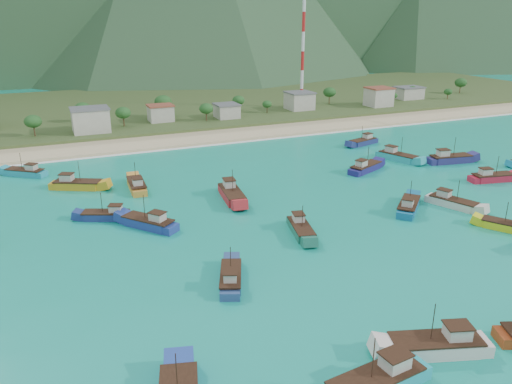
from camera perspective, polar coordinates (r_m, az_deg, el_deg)
name	(u,v)px	position (r m, az deg, el deg)	size (l,w,h in m)	color
ground	(326,235)	(89.69, 7.98, -4.88)	(600.00, 600.00, 0.00)	#0C8571
beach	(196,139)	(158.79, -6.92, 6.07)	(400.00, 18.00, 1.20)	beige
land	(153,107)	(216.82, -11.68, 9.47)	(400.00, 110.00, 2.40)	#385123
surf_line	(205,146)	(149.96, -5.86, 5.30)	(400.00, 2.50, 0.08)	white
village	(188,110)	(180.44, -7.76, 9.24)	(215.02, 27.19, 7.29)	beige
vegetation	(160,111)	(179.84, -10.88, 9.07)	(275.27, 25.35, 8.22)	#235623
radio_tower	(303,51)	(202.28, 5.37, 15.73)	(1.20, 1.20, 43.42)	red
boat_0	(437,346)	(63.73, 20.02, -16.21)	(12.28, 7.01, 6.96)	silver
boat_1	(378,383)	(56.85, 13.72, -20.40)	(12.32, 4.77, 7.10)	#1BA4B4
boat_2	(232,195)	(105.56, -2.80, -0.32)	(5.14, 12.51, 7.18)	#B62429
boat_4	(408,207)	(103.85, 17.03, -1.63)	(10.22, 9.73, 6.44)	#12618D
boat_5	(363,142)	(153.67, 12.15, 5.60)	(10.88, 5.76, 6.16)	navy
boat_11	(77,185)	(118.65, -19.79, 0.75)	(11.80, 8.23, 6.80)	gold
boat_13	(509,227)	(101.28, 26.91, -3.60)	(7.54, 9.74, 5.72)	yellow
boat_16	(301,230)	(89.59, 5.14, -4.30)	(5.32, 10.60, 6.01)	#1D6350
boat_17	(398,157)	(139.04, 15.87, 3.86)	(7.17, 12.10, 6.87)	teal
boat_18	(492,178)	(129.22, 25.38, 1.46)	(11.31, 5.32, 6.43)	#B71A30
boat_20	(365,168)	(127.16, 12.39, 2.68)	(11.43, 7.36, 6.53)	navy
boat_22	(107,216)	(99.32, -16.66, -2.65)	(10.12, 6.57, 5.78)	navy
boat_23	(231,279)	(73.64, -2.90, -9.90)	(6.46, 10.27, 5.85)	navy
boat_24	(137,186)	(114.36, -13.47, 0.67)	(3.78, 11.07, 6.46)	#C6852E
boat_25	(452,203)	(108.94, 21.52, -1.18)	(6.72, 10.96, 6.23)	beige
boat_27	(450,159)	(141.01, 21.27, 3.51)	(12.70, 5.66, 7.24)	navy
boat_28	(26,173)	(133.08, -24.84, 2.00)	(10.02, 8.60, 6.06)	teal
boat_29	(149,223)	(93.58, -12.12, -3.53)	(9.57, 10.77, 6.60)	navy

